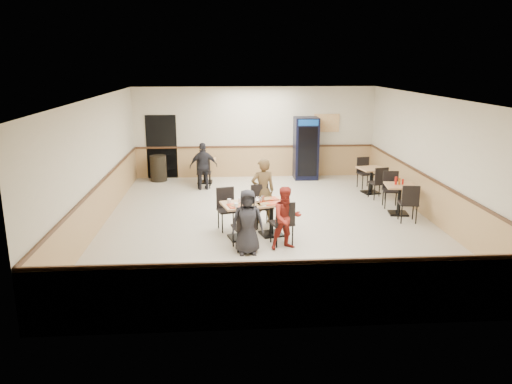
{
  "coord_description": "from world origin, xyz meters",
  "views": [
    {
      "loc": [
        -1.09,
        -11.52,
        3.8
      ],
      "look_at": [
        -0.34,
        -0.5,
        0.89
      ],
      "focal_mm": 35.0,
      "sensor_mm": 36.0,
      "label": 1
    }
  ],
  "objects": [
    {
      "name": "tabletop_clutter",
      "position": [
        -0.39,
        -1.07,
        0.82
      ],
      "size": [
        1.32,
        0.88,
        0.12
      ],
      "rotation": [
        0.0,
        0.0,
        0.25
      ],
      "color": "red",
      "rests_on": "main_table"
    },
    {
      "name": "side_table_far_chair_north",
      "position": [
        3.28,
        3.16,
        0.48
      ],
      "size": [
        0.52,
        0.52,
        0.96
      ],
      "primitive_type": null,
      "rotation": [
        0.0,
        0.0,
        0.2
      ],
      "color": "black",
      "rests_on": "ground"
    },
    {
      "name": "back_table",
      "position": [
        -1.67,
        4.2,
        0.51
      ],
      "size": [
        0.74,
        0.74,
        0.77
      ],
      "rotation": [
        0.0,
        0.0,
        -0.03
      ],
      "color": "black",
      "rests_on": "ground"
    },
    {
      "name": "diner_man_opposite",
      "position": [
        -0.14,
        -0.03,
        0.79
      ],
      "size": [
        0.63,
        0.47,
        1.58
      ],
      "primitive_type": "imported",
      "rotation": [
        0.0,
        0.0,
        3.31
      ],
      "color": "brown",
      "rests_on": "ground"
    },
    {
      "name": "diner_woman_left",
      "position": [
        -0.61,
        -2.0,
        0.67
      ],
      "size": [
        0.67,
        0.45,
        1.34
      ],
      "primitive_type": "imported",
      "rotation": [
        0.0,
        0.0,
        0.04
      ],
      "color": "black",
      "rests_on": "ground"
    },
    {
      "name": "side_table_far",
      "position": [
        3.28,
        2.55,
        0.5
      ],
      "size": [
        0.83,
        0.83,
        0.76
      ],
      "rotation": [
        0.0,
        0.0,
        0.2
      ],
      "color": "black",
      "rests_on": "ground"
    },
    {
      "name": "condiment_caddy",
      "position": [
        3.35,
        0.47,
        0.86
      ],
      "size": [
        0.23,
        0.06,
        0.2
      ],
      "color": "red",
      "rests_on": "side_table_near"
    },
    {
      "name": "side_table_near",
      "position": [
        3.38,
        0.42,
        0.51
      ],
      "size": [
        0.81,
        0.81,
        0.77
      ],
      "rotation": [
        0.0,
        0.0,
        -0.14
      ],
      "color": "black",
      "rests_on": "ground"
    },
    {
      "name": "diner_woman_right",
      "position": [
        0.2,
        -1.79,
        0.66
      ],
      "size": [
        0.75,
        0.65,
        1.33
      ],
      "primitive_type": "imported",
      "rotation": [
        0.0,
        0.0,
        0.26
      ],
      "color": "maroon",
      "rests_on": "ground"
    },
    {
      "name": "trash_bin",
      "position": [
        -3.18,
        4.55,
        0.42
      ],
      "size": [
        0.53,
        0.53,
        0.84
      ],
      "primitive_type": "cylinder",
      "color": "black",
      "rests_on": "ground"
    },
    {
      "name": "room_shell",
      "position": [
        1.78,
        2.55,
        0.58
      ],
      "size": [
        10.0,
        10.0,
        10.0
      ],
      "color": "silver",
      "rests_on": "ground"
    },
    {
      "name": "side_table_near_chair_north",
      "position": [
        3.38,
        1.04,
        0.49
      ],
      "size": [
        0.51,
        0.51,
        0.98
      ],
      "primitive_type": null,
      "rotation": [
        0.0,
        0.0,
        -0.14
      ],
      "color": "black",
      "rests_on": "ground"
    },
    {
      "name": "ground",
      "position": [
        0.0,
        0.0,
        0.0
      ],
      "size": [
        10.0,
        10.0,
        0.0
      ],
      "primitive_type": "plane",
      "color": "beige",
      "rests_on": "ground"
    },
    {
      "name": "pepsi_cooler",
      "position": [
        1.66,
        4.59,
        1.02
      ],
      "size": [
        0.77,
        0.78,
        2.03
      ],
      "rotation": [
        0.0,
        0.0,
        -0.01
      ],
      "color": "black",
      "rests_on": "ground"
    },
    {
      "name": "back_table_chair_lone",
      "position": [
        -1.67,
        3.58,
        0.49
      ],
      "size": [
        0.47,
        0.47,
        0.98
      ],
      "primitive_type": null,
      "rotation": [
        0.0,
        0.0,
        3.11
      ],
      "color": "black",
      "rests_on": "ground"
    },
    {
      "name": "side_table_far_chair_south",
      "position": [
        3.28,
        1.94,
        0.48
      ],
      "size": [
        0.52,
        0.52,
        0.96
      ],
      "primitive_type": null,
      "rotation": [
        0.0,
        0.0,
        3.34
      ],
      "color": "black",
      "rests_on": "ground"
    },
    {
      "name": "main_chairs",
      "position": [
        -0.43,
        -1.03,
        0.5
      ],
      "size": [
        1.69,
        2.0,
        1.0
      ],
      "rotation": [
        0.0,
        0.0,
        0.25
      ],
      "color": "black",
      "rests_on": "ground"
    },
    {
      "name": "main_table",
      "position": [
        -0.38,
        -1.02,
        0.53
      ],
      "size": [
        1.61,
        1.08,
        0.79
      ],
      "rotation": [
        0.0,
        0.0,
        0.25
      ],
      "color": "black",
      "rests_on": "ground"
    },
    {
      "name": "side_table_near_chair_south",
      "position": [
        3.38,
        -0.19,
        0.49
      ],
      "size": [
        0.51,
        0.51,
        0.98
      ],
      "primitive_type": null,
      "rotation": [
        0.0,
        0.0,
        3.0
      ],
      "color": "black",
      "rests_on": "ground"
    },
    {
      "name": "lone_diner",
      "position": [
        -1.67,
        3.33,
        0.72
      ],
      "size": [
        0.89,
        0.48,
        1.44
      ],
      "primitive_type": "imported",
      "rotation": [
        0.0,
        0.0,
        3.3
      ],
      "color": "black",
      "rests_on": "ground"
    }
  ]
}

